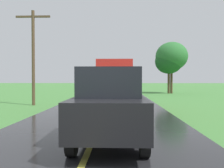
{
  "coord_description": "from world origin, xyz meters",
  "views": [
    {
      "loc": [
        0.7,
        -3.29,
        1.72
      ],
      "look_at": [
        0.22,
        12.3,
        1.4
      ],
      "focal_mm": 36.94,
      "sensor_mm": 36.0,
      "label": 1
    }
  ],
  "objects_px": {
    "banana_truck_near": "(114,84)",
    "banana_truck_far": "(117,81)",
    "roadside_tree_mid_right": "(169,62)",
    "utility_pole_roadside": "(33,53)",
    "roadside_tree_near_left": "(172,56)",
    "following_car": "(110,104)"
  },
  "relations": [
    {
      "from": "banana_truck_far",
      "to": "following_car",
      "type": "height_order",
      "value": "banana_truck_far"
    },
    {
      "from": "roadside_tree_near_left",
      "to": "banana_truck_far",
      "type": "bearing_deg",
      "value": -165.56
    },
    {
      "from": "banana_truck_far",
      "to": "utility_pole_roadside",
      "type": "bearing_deg",
      "value": -115.44
    },
    {
      "from": "banana_truck_far",
      "to": "following_car",
      "type": "xyz_separation_m",
      "value": [
        0.0,
        -20.44,
        -0.41
      ]
    },
    {
      "from": "banana_truck_near",
      "to": "banana_truck_far",
      "type": "xyz_separation_m",
      "value": [
        0.03,
        13.68,
        0.02
      ]
    },
    {
      "from": "roadside_tree_near_left",
      "to": "following_car",
      "type": "bearing_deg",
      "value": -106.62
    },
    {
      "from": "banana_truck_near",
      "to": "banana_truck_far",
      "type": "relative_size",
      "value": 1.0
    },
    {
      "from": "banana_truck_near",
      "to": "following_car",
      "type": "distance_m",
      "value": 6.77
    },
    {
      "from": "utility_pole_roadside",
      "to": "roadside_tree_mid_right",
      "type": "xyz_separation_m",
      "value": [
        11.71,
        13.1,
        0.43
      ]
    },
    {
      "from": "banana_truck_far",
      "to": "roadside_tree_mid_right",
      "type": "height_order",
      "value": "roadside_tree_mid_right"
    },
    {
      "from": "banana_truck_near",
      "to": "roadside_tree_mid_right",
      "type": "xyz_separation_m",
      "value": [
        6.31,
        15.35,
        2.41
      ]
    },
    {
      "from": "banana_truck_near",
      "to": "utility_pole_roadside",
      "type": "relative_size",
      "value": 0.93
    },
    {
      "from": "utility_pole_roadside",
      "to": "following_car",
      "type": "xyz_separation_m",
      "value": [
        5.44,
        -9.01,
        -2.37
      ]
    },
    {
      "from": "banana_truck_near",
      "to": "banana_truck_far",
      "type": "distance_m",
      "value": 13.68
    },
    {
      "from": "following_car",
      "to": "banana_truck_near",
      "type": "bearing_deg",
      "value": 90.31
    },
    {
      "from": "banana_truck_near",
      "to": "roadside_tree_near_left",
      "type": "distance_m",
      "value": 17.03
    },
    {
      "from": "banana_truck_far",
      "to": "roadside_tree_mid_right",
      "type": "xyz_separation_m",
      "value": [
        6.28,
        1.67,
        2.39
      ]
    },
    {
      "from": "utility_pole_roadside",
      "to": "following_car",
      "type": "distance_m",
      "value": 10.79
    },
    {
      "from": "utility_pole_roadside",
      "to": "roadside_tree_near_left",
      "type": "distance_m",
      "value": 17.85
    },
    {
      "from": "utility_pole_roadside",
      "to": "roadside_tree_near_left",
      "type": "bearing_deg",
      "value": 47.46
    },
    {
      "from": "utility_pole_roadside",
      "to": "following_car",
      "type": "height_order",
      "value": "utility_pole_roadside"
    },
    {
      "from": "roadside_tree_mid_right",
      "to": "following_car",
      "type": "xyz_separation_m",
      "value": [
        -6.27,
        -22.11,
        -2.8
      ]
    }
  ]
}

